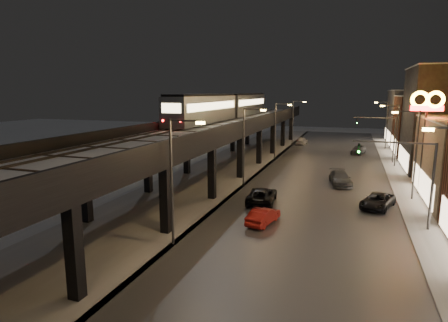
% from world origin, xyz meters
% --- Properties ---
extents(road_surface, '(17.00, 120.00, 0.06)m').
position_xyz_m(road_surface, '(7.50, 35.00, 0.03)').
color(road_surface, '#46474D').
rests_on(road_surface, ground).
extents(sidewalk_right, '(4.00, 120.00, 0.14)m').
position_xyz_m(sidewalk_right, '(17.50, 35.00, 0.07)').
color(sidewalk_right, '#9FA1A8').
rests_on(sidewalk_right, ground).
extents(under_viaduct_pavement, '(11.00, 120.00, 0.06)m').
position_xyz_m(under_viaduct_pavement, '(-6.00, 35.00, 0.03)').
color(under_viaduct_pavement, '#9FA1A8').
rests_on(under_viaduct_pavement, ground).
extents(elevated_viaduct, '(9.00, 100.00, 6.30)m').
position_xyz_m(elevated_viaduct, '(-6.00, 31.84, 5.62)').
color(elevated_viaduct, black).
rests_on(elevated_viaduct, ground).
extents(viaduct_trackbed, '(8.40, 100.00, 0.32)m').
position_xyz_m(viaduct_trackbed, '(-6.01, 31.97, 6.39)').
color(viaduct_trackbed, '#B2B7C1').
rests_on(viaduct_trackbed, elevated_viaduct).
extents(viaduct_parapet_streetside, '(0.30, 100.00, 1.10)m').
position_xyz_m(viaduct_parapet_streetside, '(-1.65, 32.00, 6.85)').
color(viaduct_parapet_streetside, black).
rests_on(viaduct_parapet_streetside, elevated_viaduct).
extents(viaduct_parapet_far, '(0.30, 100.00, 1.10)m').
position_xyz_m(viaduct_parapet_far, '(-10.35, 32.00, 6.85)').
color(viaduct_parapet_far, black).
rests_on(viaduct_parapet_far, elevated_viaduct).
extents(building_e, '(12.20, 12.20, 10.16)m').
position_xyz_m(building_e, '(23.99, 62.00, 5.08)').
color(building_e, '#582E1D').
rests_on(building_e, ground).
extents(building_f, '(12.20, 16.20, 11.16)m').
position_xyz_m(building_f, '(23.99, 76.00, 5.58)').
color(building_f, '#4B4B4D').
rests_on(building_f, ground).
extents(streetlight_left_1, '(2.57, 0.28, 9.00)m').
position_xyz_m(streetlight_left_1, '(-0.43, 13.00, 5.24)').
color(streetlight_left_1, '#38383A').
rests_on(streetlight_left_1, ground).
extents(streetlight_left_2, '(2.57, 0.28, 9.00)m').
position_xyz_m(streetlight_left_2, '(-0.43, 31.00, 5.24)').
color(streetlight_left_2, '#38383A').
rests_on(streetlight_left_2, ground).
extents(streetlight_right_2, '(2.56, 0.28, 9.00)m').
position_xyz_m(streetlight_right_2, '(16.73, 31.00, 5.24)').
color(streetlight_right_2, '#38383A').
rests_on(streetlight_right_2, ground).
extents(streetlight_left_3, '(2.57, 0.28, 9.00)m').
position_xyz_m(streetlight_left_3, '(-0.43, 49.00, 5.24)').
color(streetlight_left_3, '#38383A').
rests_on(streetlight_left_3, ground).
extents(streetlight_right_3, '(2.56, 0.28, 9.00)m').
position_xyz_m(streetlight_right_3, '(16.73, 49.00, 5.24)').
color(streetlight_right_3, '#38383A').
rests_on(streetlight_right_3, ground).
extents(streetlight_left_4, '(2.57, 0.28, 9.00)m').
position_xyz_m(streetlight_left_4, '(-0.43, 67.00, 5.24)').
color(streetlight_left_4, '#38383A').
rests_on(streetlight_left_4, ground).
extents(streetlight_right_4, '(2.56, 0.28, 9.00)m').
position_xyz_m(streetlight_right_4, '(16.73, 67.00, 5.24)').
color(streetlight_right_4, '#38383A').
rests_on(streetlight_right_4, ground).
extents(traffic_light_rig_a, '(6.10, 0.34, 7.00)m').
position_xyz_m(traffic_light_rig_a, '(15.84, 22.00, 4.50)').
color(traffic_light_rig_a, '#38383A').
rests_on(traffic_light_rig_a, ground).
extents(traffic_light_rig_b, '(6.10, 0.34, 7.00)m').
position_xyz_m(traffic_light_rig_b, '(15.84, 52.00, 4.50)').
color(traffic_light_rig_b, '#38383A').
rests_on(traffic_light_rig_b, ground).
extents(subway_train, '(3.24, 39.58, 3.88)m').
position_xyz_m(subway_train, '(-8.50, 48.23, 8.55)').
color(subway_train, gray).
rests_on(subway_train, viaduct_trackbed).
extents(car_near_white, '(2.20, 4.29, 1.35)m').
position_xyz_m(car_near_white, '(4.40, 19.24, 0.67)').
color(car_near_white, maroon).
rests_on(car_near_white, ground).
extents(car_mid_silver, '(3.01, 5.67, 1.52)m').
position_xyz_m(car_mid_silver, '(2.91, 25.01, 0.76)').
color(car_mid_silver, black).
rests_on(car_mid_silver, ground).
extents(car_far_white, '(2.18, 4.65, 1.54)m').
position_xyz_m(car_far_white, '(1.13, 68.16, 0.77)').
color(car_far_white, silver).
rests_on(car_far_white, ground).
extents(car_onc_dark, '(3.73, 5.41, 1.37)m').
position_xyz_m(car_onc_dark, '(13.54, 26.87, 0.69)').
color(car_onc_dark, black).
rests_on(car_onc_dark, ground).
extents(car_onc_white, '(3.12, 5.59, 1.53)m').
position_xyz_m(car_onc_white, '(9.91, 35.11, 0.77)').
color(car_onc_white, '#4F545E').
rests_on(car_onc_white, ground).
extents(car_onc_red, '(2.92, 4.84, 1.54)m').
position_xyz_m(car_onc_red, '(12.10, 59.37, 0.77)').
color(car_onc_red, '#3C3D43').
rests_on(car_onc_red, ground).
extents(sign_mcdonalds, '(3.23, 0.50, 10.88)m').
position_xyz_m(sign_mcdonalds, '(18.00, 33.70, 8.97)').
color(sign_mcdonalds, '#38383A').
rests_on(sign_mcdonalds, ground).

